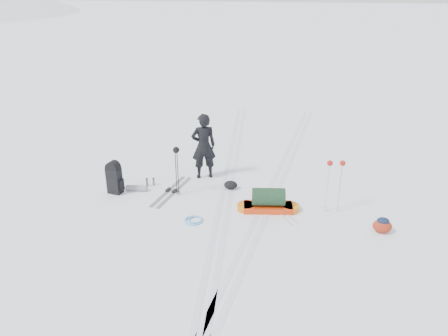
{
  "coord_description": "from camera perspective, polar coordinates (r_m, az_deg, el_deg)",
  "views": [
    {
      "loc": [
        1.63,
        -10.18,
        5.53
      ],
      "look_at": [
        -0.03,
        0.1,
        0.95
      ],
      "focal_mm": 35.0,
      "sensor_mm": 36.0,
      "label": 1
    }
  ],
  "objects": [
    {
      "name": "rope_coil",
      "position": [
        10.85,
        -3.93,
        -6.79
      ],
      "size": [
        0.59,
        0.59,
        0.06
      ],
      "rotation": [
        0.0,
        0.0,
        -0.35
      ],
      "color": "#5EADE6",
      "rests_on": "ground"
    },
    {
      "name": "ski_tracks",
      "position": [
        12.4,
        3.5,
        -2.76
      ],
      "size": [
        3.38,
        17.97,
        0.01
      ],
      "color": "silver",
      "rests_on": "ground"
    },
    {
      "name": "touring_skis_grey",
      "position": [
        12.32,
        -6.9,
        -3.02
      ],
      "size": [
        0.69,
        2.02,
        0.07
      ],
      "rotation": [
        0.0,
        0.0,
        1.37
      ],
      "color": "gray",
      "rests_on": "ground"
    },
    {
      "name": "expedition_rucksack",
      "position": [
        12.37,
        -13.8,
        -1.31
      ],
      "size": [
        1.04,
        0.47,
        0.95
      ],
      "rotation": [
        0.0,
        0.0,
        -0.21
      ],
      "color": "black",
      "rests_on": "ground"
    },
    {
      "name": "touring_skis_white",
      "position": [
        11.4,
        7.29,
        -5.41
      ],
      "size": [
        1.0,
        1.49,
        0.06
      ],
      "rotation": [
        0.0,
        0.0,
        -1.04
      ],
      "color": "silver",
      "rests_on": "ground"
    },
    {
      "name": "ski_poles_black",
      "position": [
        11.66,
        -6.25,
        1.58
      ],
      "size": [
        0.18,
        0.18,
        1.42
      ],
      "rotation": [
        0.0,
        0.0,
        0.25
      ],
      "color": "black",
      "rests_on": "ground"
    },
    {
      "name": "ground",
      "position": [
        11.7,
        0.06,
        -4.46
      ],
      "size": [
        200.0,
        200.0,
        0.0
      ],
      "primitive_type": "plane",
      "color": "white",
      "rests_on": "ground"
    },
    {
      "name": "pulk_sled",
      "position": [
        11.26,
        5.8,
        -4.44
      ],
      "size": [
        1.64,
        0.67,
        0.61
      ],
      "rotation": [
        0.0,
        0.0,
        0.13
      ],
      "color": "red",
      "rests_on": "ground"
    },
    {
      "name": "skier",
      "position": [
        12.76,
        -2.69,
        2.86
      ],
      "size": [
        0.84,
        0.7,
        1.97
      ],
      "primitive_type": "imported",
      "rotation": [
        0.0,
        0.0,
        3.51
      ],
      "color": "black",
      "rests_on": "ground"
    },
    {
      "name": "small_daypack",
      "position": [
        10.96,
        19.98,
        -7.04
      ],
      "size": [
        0.52,
        0.45,
        0.38
      ],
      "rotation": [
        0.0,
        0.0,
        -0.31
      ],
      "color": "maroon",
      "rests_on": "ground"
    },
    {
      "name": "stuff_sack",
      "position": [
        12.36,
        0.88,
        -2.22
      ],
      "size": [
        0.46,
        0.41,
        0.24
      ],
      "rotation": [
        0.0,
        0.0,
        -0.38
      ],
      "color": "black",
      "rests_on": "ground"
    },
    {
      "name": "ski_poles_silver",
      "position": [
        11.07,
        14.37,
        -0.14
      ],
      "size": [
        0.45,
        0.19,
        1.42
      ],
      "rotation": [
        0.0,
        0.0,
        0.31
      ],
      "color": "silver",
      "rests_on": "ground"
    },
    {
      "name": "thermos_pair",
      "position": [
        12.71,
        -9.61,
        -1.81
      ],
      "size": [
        0.25,
        0.16,
        0.25
      ],
      "rotation": [
        0.0,
        0.0,
        -0.34
      ],
      "color": "slate",
      "rests_on": "ground"
    }
  ]
}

